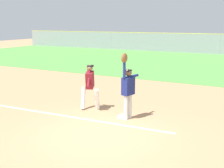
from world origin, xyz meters
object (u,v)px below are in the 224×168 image
at_px(baseball, 127,70).
at_px(parked_car_tan, 194,45).
at_px(runner, 90,84).
at_px(first_base, 124,117).
at_px(parked_car_black, 151,43).
at_px(fielder, 128,87).

bearing_deg(baseball, parked_car_tan, 97.38).
height_order(runner, baseball, baseball).
relative_size(first_base, parked_car_black, 0.08).
bearing_deg(first_base, fielder, -13.21).
bearing_deg(fielder, parked_car_tan, -69.70).
distance_m(fielder, parked_car_black, 27.63).
bearing_deg(runner, baseball, -36.55).
bearing_deg(parked_car_tan, baseball, -78.60).
bearing_deg(first_base, baseball, -45.64).
distance_m(runner, baseball, 1.90).
bearing_deg(parked_car_black, first_base, -78.20).
xyz_separation_m(first_base, fielder, (0.14, -0.03, 1.08)).
xyz_separation_m(fielder, baseball, (0.01, -0.12, 0.60)).
relative_size(baseball, parked_car_tan, 0.02).
xyz_separation_m(fielder, runner, (-1.70, 0.31, -0.12)).
relative_size(runner, baseball, 23.24).
bearing_deg(fielder, parked_car_black, -58.51).
bearing_deg(first_base, parked_car_black, 108.33).
height_order(runner, parked_car_black, runner).
bearing_deg(baseball, parked_car_black, 108.52).
bearing_deg(baseball, runner, 165.94).
xyz_separation_m(parked_car_black, parked_car_tan, (5.49, -0.63, 0.00)).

